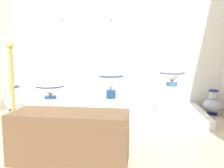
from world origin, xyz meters
The scene contains 14 objects.
wall_back centered at (1.64, 3.22, 1.49)m, with size 3.48×0.06×2.98m, color white.
display_platform centered at (1.64, 2.66, 0.06)m, with size 2.52×1.03×0.11m, color white.
plinth_block_pale_glazed centered at (0.79, 2.62, 0.14)m, with size 0.30×0.39×0.05m, color white.
antique_toilet_pale_glazed centered at (0.79, 2.62, 0.35)m, with size 0.41×0.41×0.29m.
plinth_block_central_ornate centered at (1.66, 2.66, 0.15)m, with size 0.34×0.38×0.08m, color white.
antique_toilet_central_ornate centered at (1.66, 2.66, 0.47)m, with size 0.36×0.36×0.41m.
plinth_block_rightmost centered at (2.47, 2.61, 0.25)m, with size 0.39×0.39×0.27m, color white.
antique_toilet_rightmost centered at (2.47, 2.61, 0.56)m, with size 0.34×0.34×0.27m.
info_placard_first centered at (0.82, 3.19, 1.35)m, with size 0.10×0.01×0.14m.
info_placard_second centered at (1.63, 3.19, 1.34)m, with size 0.11×0.01×0.12m.
decorative_vase_corner centered at (0.20, 2.71, 0.15)m, with size 0.30×0.30×0.39m.
decorative_vase_companion centered at (3.08, 2.91, 0.14)m, with size 0.26×0.26×0.36m.
stanchion_post_near_left centered at (0.71, 1.81, 0.31)m, with size 0.23×0.23×0.97m.
museum_bench centered at (1.52, 1.25, 0.20)m, with size 0.92×0.36×0.40m, color brown.
Camera 1 is at (2.08, -0.45, 0.84)m, focal length 36.78 mm.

